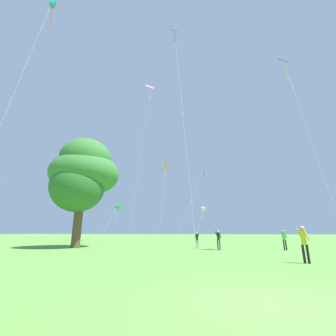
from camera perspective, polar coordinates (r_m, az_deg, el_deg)
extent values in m
plane|color=#5B933D|center=(5.93, 23.35, -28.59)|extent=(400.00, 400.00, 0.00)
cone|color=white|center=(47.46, 8.54, -9.87)|extent=(1.63, 1.50, 1.42)
cylinder|color=silver|center=(47.21, 8.56, -11.43)|extent=(0.12, 0.34, 1.71)
cylinder|color=silver|center=(45.21, 7.70, -13.60)|extent=(1.11, 4.25, 6.07)
cube|color=black|center=(51.25, 8.72, -0.31)|extent=(1.45, 0.77, 1.18)
cylinder|color=#3F382D|center=(51.25, 8.72, -0.31)|extent=(0.92, 0.32, 0.63)
cylinder|color=black|center=(51.11, 8.91, -1.48)|extent=(0.30, 0.36, 1.27)
cylinder|color=silver|center=(44.52, 5.82, -7.96)|extent=(3.93, 11.22, 14.83)
cube|color=purple|center=(26.19, 26.79, 22.77)|extent=(1.11, 1.04, 0.79)
cylinder|color=#3F382D|center=(26.19, 26.79, 22.77)|extent=(0.99, 0.30, 0.25)
cylinder|color=yellow|center=(25.69, 27.31, 20.54)|extent=(0.30, 0.41, 1.48)
cylinder|color=silver|center=(19.61, 31.50, 7.75)|extent=(0.04, 5.73, 16.96)
cube|color=teal|center=(32.88, -26.81, 32.78)|extent=(0.91, 0.93, 0.80)
cylinder|color=red|center=(31.79, -27.02, 30.90)|extent=(0.27, 0.26, 2.73)
cylinder|color=silver|center=(22.93, -33.34, 16.93)|extent=(2.37, 5.79, 25.67)
cube|color=red|center=(37.37, 1.65, 30.94)|extent=(1.25, 1.19, 0.89)
cylinder|color=#3F382D|center=(37.37, 1.65, 30.94)|extent=(1.05, 0.35, 0.30)
cylinder|color=black|center=(36.75, 1.74, 29.68)|extent=(0.07, 0.37, 1.20)
cylinder|color=silver|center=(23.32, 3.25, 17.66)|extent=(3.76, 11.83, 28.53)
cone|color=green|center=(46.29, -12.69, -9.35)|extent=(1.67, 1.56, 1.62)
cylinder|color=silver|center=(46.22, -12.86, -10.97)|extent=(0.23, 0.11, 1.54)
cylinder|color=silver|center=(40.43, -14.50, -12.93)|extent=(3.22, 11.07, 6.19)
cube|color=pink|center=(47.59, -4.54, 19.54)|extent=(1.63, 1.58, 1.44)
cylinder|color=#3F382D|center=(47.59, -4.54, 19.54)|extent=(1.47, 0.17, 0.67)
cylinder|color=yellow|center=(46.36, -4.48, 17.53)|extent=(0.33, 0.22, 2.92)
cylinder|color=silver|center=(38.36, -6.72, 4.09)|extent=(0.37, 6.06, 28.77)
cube|color=orange|center=(43.15, -0.62, 1.33)|extent=(0.65, 0.65, 0.66)
cube|color=orange|center=(42.89, -0.62, 0.21)|extent=(0.65, 0.65, 0.66)
cylinder|color=#3F382D|center=(43.02, -0.62, 0.77)|extent=(0.04, 0.04, 1.26)
cylinder|color=yellow|center=(42.80, -0.50, -1.19)|extent=(0.18, 0.48, 1.83)
cylinder|color=silver|center=(38.13, -1.39, -7.70)|extent=(0.88, 7.00, 13.55)
cylinder|color=black|center=(13.58, 30.71, -17.90)|extent=(0.12, 0.12, 0.87)
cylinder|color=black|center=(13.57, 31.50, -17.80)|extent=(0.12, 0.12, 0.87)
cube|color=yellow|center=(13.54, 30.64, -14.68)|extent=(0.27, 0.26, 0.65)
cylinder|color=yellow|center=(13.55, 29.96, -14.08)|extent=(0.30, 0.18, 0.61)
cylinder|color=yellow|center=(13.53, 31.12, -13.92)|extent=(0.30, 0.18, 0.61)
sphere|color=tan|center=(13.54, 30.37, -12.82)|extent=(0.24, 0.24, 0.24)
cylinder|color=#2D3351|center=(20.92, 12.29, -18.25)|extent=(0.11, 0.11, 0.80)
cylinder|color=#2D3351|center=(20.94, 12.77, -18.22)|extent=(0.11, 0.11, 0.80)
cube|color=black|center=(20.91, 12.41, -16.32)|extent=(0.23, 0.21, 0.60)
cylinder|color=black|center=(20.89, 12.03, -15.93)|extent=(0.28, 0.12, 0.56)
cylinder|color=black|center=(20.92, 12.74, -15.89)|extent=(0.28, 0.12, 0.56)
sphere|color=tan|center=(20.90, 12.34, -15.20)|extent=(0.22, 0.22, 0.22)
cylinder|color=black|center=(22.58, 26.91, -16.74)|extent=(0.11, 0.11, 0.82)
cylinder|color=black|center=(22.65, 27.32, -16.69)|extent=(0.11, 0.11, 0.82)
cube|color=green|center=(22.59, 26.88, -14.92)|extent=(0.24, 0.23, 0.61)
cylinder|color=green|center=(22.54, 26.53, -14.57)|extent=(0.29, 0.14, 0.57)
cylinder|color=green|center=(22.64, 27.13, -14.50)|extent=(0.29, 0.14, 0.57)
sphere|color=tan|center=(22.59, 26.75, -13.87)|extent=(0.22, 0.22, 0.22)
cylinder|color=gray|center=(22.33, 7.48, -18.37)|extent=(0.10, 0.10, 0.73)
cylinder|color=gray|center=(22.32, 7.07, -18.39)|extent=(0.10, 0.10, 0.73)
cube|color=black|center=(22.31, 7.22, -16.74)|extent=(0.22, 0.20, 0.55)
cylinder|color=black|center=(22.32, 7.51, -16.38)|extent=(0.26, 0.13, 0.51)
cylinder|color=black|center=(22.29, 6.90, -16.40)|extent=(0.26, 0.13, 0.51)
sphere|color=tan|center=(22.30, 7.18, -15.78)|extent=(0.20, 0.20, 0.20)
cylinder|color=brown|center=(25.17, -21.15, -8.31)|extent=(0.85, 0.85, 8.48)
ellipsoid|color=#2D6628|center=(25.09, -21.55, -4.32)|extent=(5.37, 5.37, 5.11)
ellipsoid|color=#387533|center=(26.16, -20.02, -1.47)|extent=(7.19, 7.19, 4.58)
ellipsoid|color=#387533|center=(26.09, -19.77, 2.03)|extent=(5.33, 5.33, 4.40)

